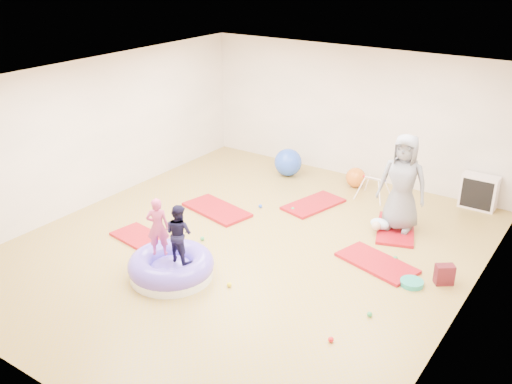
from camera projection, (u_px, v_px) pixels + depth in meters
The scene contains 19 objects.
room at pixel (245, 169), 9.04m from camera, with size 7.01×8.01×2.81m.
gym_mat_front_left at pixel (143, 239), 9.80m from camera, with size 1.17×0.59×0.05m, color #A00005.
gym_mat_mid_left at pixel (217, 210), 10.88m from camera, with size 1.34×0.67×0.06m, color #A00005.
gym_mat_center_back at pixel (313, 204), 11.11m from camera, with size 1.24×0.62×0.05m, color #A00005.
gym_mat_right at pixel (377, 263), 9.05m from camera, with size 1.26×0.63×0.05m, color #A00005.
gym_mat_rear_right at pixel (396, 229), 10.14m from camera, with size 1.26×0.63×0.05m, color #A00005.
inflatable_cushion at pixel (171, 267), 8.68m from camera, with size 1.31×1.31×0.41m.
child_pink at pixel (157, 224), 8.50m from camera, with size 0.34×0.22×0.93m, color #CF4173.
child_navy at pixel (179, 230), 8.34m from camera, with size 0.44×0.34×0.90m, color black.
adult_caregiver at pixel (403, 183), 9.79m from camera, with size 0.84×0.55×1.73m, color slate.
infant at pixel (379, 224), 10.02m from camera, with size 0.34×0.35×0.20m.
ball_pit_balls at pixel (293, 257), 9.19m from camera, with size 3.36×3.19×0.07m.
exercise_ball_blue at pixel (288, 162), 12.49m from camera, with size 0.60×0.60×0.60m, color blue.
exercise_ball_orange at pixel (356, 177), 11.93m from camera, with size 0.41×0.41×0.41m, color orange.
infant_play_gym at pixel (374, 185), 11.30m from camera, with size 0.59×0.56×0.46m.
cube_shelf at pixel (479, 192), 10.89m from camera, with size 0.66×0.33×0.66m.
balance_disc at pixel (412, 283), 8.49m from camera, with size 0.35×0.35×0.08m, color teal.
backpack at pixel (444, 274), 8.48m from camera, with size 0.27×0.17×0.31m, color maroon.
yellow_toy at pixel (193, 254), 9.35m from camera, with size 0.18×0.18×0.03m, color yellow.
Camera 1 is at (4.89, -6.88, 4.64)m, focal length 40.00 mm.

